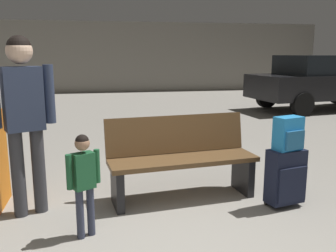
{
  "coord_description": "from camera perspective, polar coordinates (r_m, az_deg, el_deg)",
  "views": [
    {
      "loc": [
        -0.45,
        -2.23,
        1.57
      ],
      "look_at": [
        0.23,
        1.3,
        0.85
      ],
      "focal_mm": 39.14,
      "sensor_mm": 36.0,
      "label": 1
    }
  ],
  "objects": [
    {
      "name": "suitcase",
      "position": [
        3.98,
        17.86,
        -7.51
      ],
      "size": [
        0.41,
        0.3,
        0.6
      ],
      "color": "#191E33",
      "rests_on": "ground_plane"
    },
    {
      "name": "backpack_bright",
      "position": [
        3.87,
        18.27,
        -1.18
      ],
      "size": [
        0.31,
        0.26,
        0.34
      ],
      "color": "#268CD8",
      "rests_on": "suitcase"
    },
    {
      "name": "child",
      "position": [
        3.19,
        -13.04,
        -7.44
      ],
      "size": [
        0.28,
        0.18,
        0.91
      ],
      "color": "#33384C",
      "rests_on": "ground_plane"
    },
    {
      "name": "ground_plane",
      "position": [
        6.45,
        -6.56,
        -3.31
      ],
      "size": [
        18.0,
        18.0,
        0.1
      ],
      "primitive_type": "cube",
      "color": "gray"
    },
    {
      "name": "garage_back_wall",
      "position": [
        15.09,
        -9.37,
        10.5
      ],
      "size": [
        18.0,
        0.12,
        2.8
      ],
      "primitive_type": "cube",
      "color": "gray",
      "rests_on": "ground_plane"
    },
    {
      "name": "bench",
      "position": [
        4.01,
        2.07,
        -5.02
      ],
      "size": [
        1.65,
        0.7,
        0.89
      ],
      "color": "brown",
      "rests_on": "ground_plane"
    },
    {
      "name": "parked_car_side",
      "position": [
        11.18,
        22.92,
        6.49
      ],
      "size": [
        4.28,
        2.2,
        1.51
      ],
      "color": "black",
      "rests_on": "ground_plane"
    },
    {
      "name": "adult",
      "position": [
        3.71,
        -21.57,
        2.76
      ],
      "size": [
        0.56,
        0.32,
        1.73
      ],
      "color": "#38383D",
      "rests_on": "ground_plane"
    }
  ]
}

